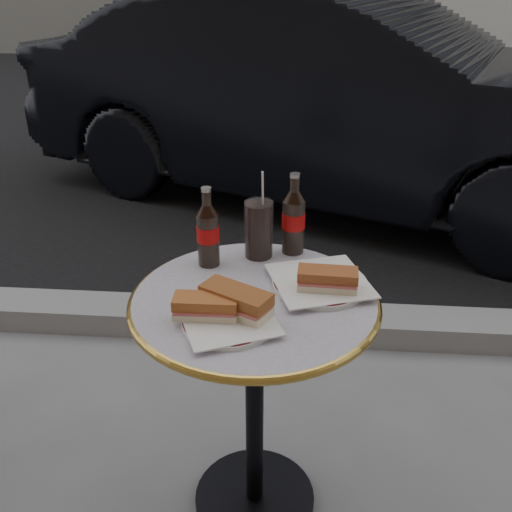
# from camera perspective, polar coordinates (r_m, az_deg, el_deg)

# --- Properties ---
(ground) EXTENTS (80.00, 80.00, 0.00)m
(ground) POSITION_cam_1_polar(r_m,az_deg,el_deg) (1.90, -0.13, -23.31)
(ground) COLOR gray
(ground) RESTS_ON ground
(asphalt_road) EXTENTS (40.00, 8.00, 0.00)m
(asphalt_road) POSITION_cam_1_polar(r_m,az_deg,el_deg) (6.37, 3.72, 14.11)
(asphalt_road) COLOR black
(asphalt_road) RESTS_ON ground
(curb) EXTENTS (40.00, 0.20, 0.12)m
(curb) POSITION_cam_1_polar(r_m,az_deg,el_deg) (2.53, 1.57, -6.62)
(curb) COLOR gray
(curb) RESTS_ON ground
(bistro_table) EXTENTS (0.62, 0.62, 0.73)m
(bistro_table) POSITION_cam_1_polar(r_m,az_deg,el_deg) (1.63, -0.15, -15.14)
(bistro_table) COLOR #BAB2C4
(bistro_table) RESTS_ON ground
(plate_left) EXTENTS (0.26, 0.26, 0.01)m
(plate_left) POSITION_cam_1_polar(r_m,az_deg,el_deg) (1.31, -2.79, -6.56)
(plate_left) COLOR white
(plate_left) RESTS_ON bistro_table
(plate_right) EXTENTS (0.28, 0.28, 0.01)m
(plate_right) POSITION_cam_1_polar(r_m,az_deg,el_deg) (1.46, 6.38, -2.75)
(plate_right) COLOR silver
(plate_right) RESTS_ON bistro_table
(sandwich_left_a) EXTENTS (0.15, 0.07, 0.05)m
(sandwich_left_a) POSITION_cam_1_polar(r_m,az_deg,el_deg) (1.30, -5.05, -5.20)
(sandwich_left_a) COLOR #AC5C2B
(sandwich_left_a) RESTS_ON plate_left
(sandwich_left_b) EXTENTS (0.18, 0.15, 0.06)m
(sandwich_left_b) POSITION_cam_1_polar(r_m,az_deg,el_deg) (1.31, -2.01, -4.61)
(sandwich_left_b) COLOR brown
(sandwich_left_b) RESTS_ON plate_left
(sandwich_right) EXTENTS (0.15, 0.08, 0.05)m
(sandwich_right) POSITION_cam_1_polar(r_m,az_deg,el_deg) (1.41, 7.15, -2.44)
(sandwich_right) COLOR #9F4F28
(sandwich_right) RESTS_ON plate_right
(cola_bottle_left) EXTENTS (0.08, 0.08, 0.22)m
(cola_bottle_left) POSITION_cam_1_polar(r_m,az_deg,el_deg) (1.51, -4.85, 2.93)
(cola_bottle_left) COLOR black
(cola_bottle_left) RESTS_ON bistro_table
(cola_bottle_right) EXTENTS (0.08, 0.08, 0.23)m
(cola_bottle_right) POSITION_cam_1_polar(r_m,az_deg,el_deg) (1.58, 3.79, 4.26)
(cola_bottle_right) COLOR black
(cola_bottle_right) RESTS_ON bistro_table
(cola_glass) EXTENTS (0.08, 0.08, 0.16)m
(cola_glass) POSITION_cam_1_polar(r_m,az_deg,el_deg) (1.56, 0.27, 2.70)
(cola_glass) COLOR black
(cola_glass) RESTS_ON bistro_table
(parked_car) EXTENTS (2.91, 4.38, 1.36)m
(parked_car) POSITION_cam_1_polar(r_m,az_deg,el_deg) (3.84, 8.30, 15.37)
(parked_car) COLOR black
(parked_car) RESTS_ON ground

